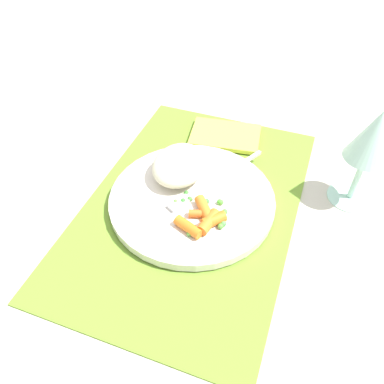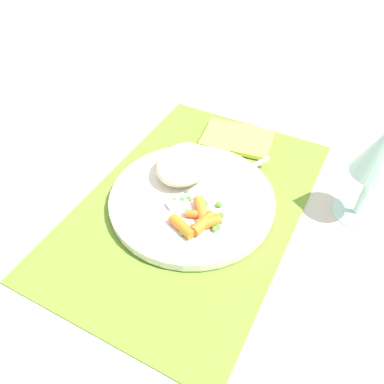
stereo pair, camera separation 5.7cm
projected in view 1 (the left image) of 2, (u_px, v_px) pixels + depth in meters
The scene contains 9 objects.
ground_plane at pixel (192, 205), 0.64m from camera, with size 2.40×2.40×0.00m, color beige.
placemat at pixel (192, 204), 0.63m from camera, with size 0.50×0.32×0.01m, color olive.
plate at pixel (192, 200), 0.63m from camera, with size 0.26×0.26×0.01m, color silver.
rice_mound at pixel (179, 165), 0.64m from camera, with size 0.11×0.09×0.04m, color beige.
carrot_portion at pixel (204, 219), 0.58m from camera, with size 0.08×0.07×0.02m.
pea_scatter at pixel (206, 209), 0.60m from camera, with size 0.09×0.09×0.01m.
fork at pixel (209, 185), 0.64m from camera, with size 0.19×0.11×0.01m.
wine_glass at pixel (373, 139), 0.56m from camera, with size 0.07×0.07×0.17m.
napkin at pixel (226, 136), 0.75m from camera, with size 0.09×0.13×0.01m, color #EAE54C.
Camera 1 is at (0.41, 0.15, 0.46)m, focal length 36.83 mm.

